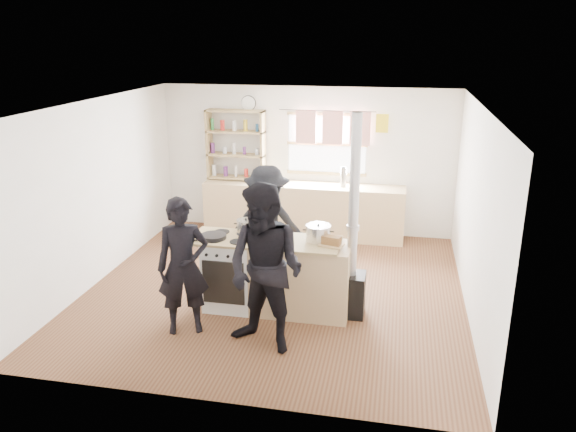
{
  "coord_description": "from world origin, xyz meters",
  "views": [
    {
      "loc": [
        1.53,
        -6.79,
        3.34
      ],
      "look_at": [
        0.2,
        -0.1,
        1.1
      ],
      "focal_mm": 35.0,
      "sensor_mm": 36.0,
      "label": 1
    }
  ],
  "objects_px": {
    "skillet_greens": "(213,236)",
    "cooking_island": "(277,275)",
    "person_far": "(267,224)",
    "bread_board": "(331,242)",
    "roast_tray": "(269,236)",
    "person_near_left": "(183,267)",
    "thermos": "(343,177)",
    "person_near_right": "(266,270)",
    "stockpot_counter": "(318,233)",
    "stockpot_stove": "(246,226)",
    "flue_heater": "(351,266)"
  },
  "relations": [
    {
      "from": "skillet_greens",
      "to": "cooking_island",
      "type": "bearing_deg",
      "value": 6.49
    },
    {
      "from": "stockpot_stove",
      "to": "flue_heater",
      "type": "xyz_separation_m",
      "value": [
        1.35,
        -0.15,
        -0.37
      ]
    },
    {
      "from": "thermos",
      "to": "bread_board",
      "type": "bearing_deg",
      "value": -86.88
    },
    {
      "from": "cooking_island",
      "to": "stockpot_counter",
      "type": "xyz_separation_m",
      "value": [
        0.5,
        0.07,
        0.57
      ]
    },
    {
      "from": "bread_board",
      "to": "stockpot_counter",
      "type": "bearing_deg",
      "value": 145.82
    },
    {
      "from": "skillet_greens",
      "to": "thermos",
      "type": "bearing_deg",
      "value": 65.57
    },
    {
      "from": "cooking_island",
      "to": "roast_tray",
      "type": "bearing_deg",
      "value": 166.39
    },
    {
      "from": "thermos",
      "to": "person_near_right",
      "type": "bearing_deg",
      "value": -96.91
    },
    {
      "from": "stockpot_stove",
      "to": "stockpot_counter",
      "type": "bearing_deg",
      "value": -7.79
    },
    {
      "from": "skillet_greens",
      "to": "person_far",
      "type": "bearing_deg",
      "value": 64.18
    },
    {
      "from": "thermos",
      "to": "cooking_island",
      "type": "relative_size",
      "value": 0.16
    },
    {
      "from": "thermos",
      "to": "cooking_island",
      "type": "xyz_separation_m",
      "value": [
        -0.52,
        -2.77,
        -0.59
      ]
    },
    {
      "from": "skillet_greens",
      "to": "stockpot_stove",
      "type": "bearing_deg",
      "value": 40.11
    },
    {
      "from": "roast_tray",
      "to": "bread_board",
      "type": "bearing_deg",
      "value": -5.48
    },
    {
      "from": "stockpot_stove",
      "to": "person_far",
      "type": "relative_size",
      "value": 0.14
    },
    {
      "from": "person_far",
      "to": "person_near_left",
      "type": "bearing_deg",
      "value": 60.93
    },
    {
      "from": "skillet_greens",
      "to": "person_near_left",
      "type": "xyz_separation_m",
      "value": [
        -0.16,
        -0.63,
        -0.15
      ]
    },
    {
      "from": "cooking_island",
      "to": "skillet_greens",
      "type": "distance_m",
      "value": 0.92
    },
    {
      "from": "person_far",
      "to": "person_near_right",
      "type": "bearing_deg",
      "value": 94.98
    },
    {
      "from": "thermos",
      "to": "cooking_island",
      "type": "height_order",
      "value": "thermos"
    },
    {
      "from": "thermos",
      "to": "stockpot_stove",
      "type": "xyz_separation_m",
      "value": [
        -0.96,
        -2.57,
        -0.04
      ]
    },
    {
      "from": "stockpot_stove",
      "to": "person_near_right",
      "type": "relative_size",
      "value": 0.13
    },
    {
      "from": "cooking_island",
      "to": "person_far",
      "type": "bearing_deg",
      "value": 110.5
    },
    {
      "from": "bread_board",
      "to": "skillet_greens",
      "type": "bearing_deg",
      "value": -178.52
    },
    {
      "from": "person_near_right",
      "to": "person_near_left",
      "type": "bearing_deg",
      "value": -170.06
    },
    {
      "from": "person_near_left",
      "to": "roast_tray",
      "type": "bearing_deg",
      "value": 19.56
    },
    {
      "from": "person_far",
      "to": "stockpot_stove",
      "type": "bearing_deg",
      "value": 72.02
    },
    {
      "from": "stockpot_stove",
      "to": "bread_board",
      "type": "distance_m",
      "value": 1.14
    },
    {
      "from": "skillet_greens",
      "to": "bread_board",
      "type": "xyz_separation_m",
      "value": [
        1.45,
        0.04,
        0.02
      ]
    },
    {
      "from": "roast_tray",
      "to": "person_near_right",
      "type": "distance_m",
      "value": 0.94
    },
    {
      "from": "skillet_greens",
      "to": "stockpot_stove",
      "type": "distance_m",
      "value": 0.45
    },
    {
      "from": "stockpot_stove",
      "to": "cooking_island",
      "type": "bearing_deg",
      "value": -24.22
    },
    {
      "from": "cooking_island",
      "to": "bread_board",
      "type": "distance_m",
      "value": 0.85
    },
    {
      "from": "person_near_left",
      "to": "skillet_greens",
      "type": "bearing_deg",
      "value": 54.01
    },
    {
      "from": "roast_tray",
      "to": "person_near_left",
      "type": "height_order",
      "value": "person_near_left"
    },
    {
      "from": "stockpot_stove",
      "to": "person_far",
      "type": "bearing_deg",
      "value": 79.83
    },
    {
      "from": "stockpot_stove",
      "to": "flue_heater",
      "type": "relative_size",
      "value": 0.1
    },
    {
      "from": "person_near_right",
      "to": "flue_heater",
      "type": "bearing_deg",
      "value": 68.77
    },
    {
      "from": "flue_heater",
      "to": "person_near_right",
      "type": "height_order",
      "value": "flue_heater"
    },
    {
      "from": "stockpot_stove",
      "to": "skillet_greens",
      "type": "bearing_deg",
      "value": -139.89
    },
    {
      "from": "thermos",
      "to": "skillet_greens",
      "type": "xyz_separation_m",
      "value": [
        -1.3,
        -2.86,
        -0.1
      ]
    },
    {
      "from": "cooking_island",
      "to": "thermos",
      "type": "bearing_deg",
      "value": 79.3
    },
    {
      "from": "person_near_left",
      "to": "person_near_right",
      "type": "xyz_separation_m",
      "value": [
        1.01,
        -0.18,
        0.13
      ]
    },
    {
      "from": "bread_board",
      "to": "cooking_island",
      "type": "bearing_deg",
      "value": 175.73
    },
    {
      "from": "skillet_greens",
      "to": "person_far",
      "type": "xyz_separation_m",
      "value": [
        0.46,
        0.94,
        -0.13
      ]
    },
    {
      "from": "bread_board",
      "to": "roast_tray",
      "type": "bearing_deg",
      "value": 174.52
    },
    {
      "from": "thermos",
      "to": "stockpot_counter",
      "type": "distance_m",
      "value": 2.7
    },
    {
      "from": "stockpot_counter",
      "to": "person_near_left",
      "type": "xyz_separation_m",
      "value": [
        -1.43,
        -0.78,
        -0.23
      ]
    },
    {
      "from": "person_far",
      "to": "bread_board",
      "type": "bearing_deg",
      "value": 129.97
    },
    {
      "from": "roast_tray",
      "to": "person_near_left",
      "type": "distance_m",
      "value": 1.13
    }
  ]
}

